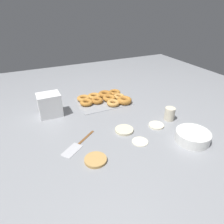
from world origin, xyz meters
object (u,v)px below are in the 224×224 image
at_px(container_stack, 50,105).
at_px(paper_cup, 170,114).
at_px(spatula, 75,147).
at_px(pancake_3, 124,130).
at_px(pancake_2, 96,160).
at_px(pancake_0, 140,141).
at_px(donut_tray, 105,99).
at_px(pancake_1, 156,125).
at_px(batter_bowl, 193,136).

height_order(container_stack, paper_cup, container_stack).
bearing_deg(container_stack, spatula, 97.22).
distance_m(pancake_3, container_stack, 0.54).
xyz_separation_m(pancake_2, pancake_3, (-0.25, -0.17, 0.00)).
distance_m(pancake_0, donut_tray, 0.58).
height_order(pancake_1, batter_bowl, batter_bowl).
height_order(pancake_1, pancake_2, pancake_2).
relative_size(pancake_1, paper_cup, 1.12).
xyz_separation_m(pancake_1, donut_tray, (0.15, -0.48, 0.01)).
height_order(pancake_1, spatula, pancake_1).
distance_m(pancake_3, donut_tray, 0.45).
relative_size(batter_bowl, container_stack, 1.20).
bearing_deg(paper_cup, pancake_1, 14.00).
xyz_separation_m(pancake_0, donut_tray, (-0.03, -0.58, 0.01)).
distance_m(pancake_2, donut_tray, 0.69).
bearing_deg(pancake_0, spatula, -17.31).
bearing_deg(paper_cup, donut_tray, -58.22).
bearing_deg(pancake_3, spatula, 4.64).
height_order(pancake_2, donut_tray, donut_tray).
xyz_separation_m(container_stack, spatula, (-0.05, 0.42, -0.08)).
distance_m(donut_tray, container_stack, 0.44).
distance_m(pancake_1, container_stack, 0.73).
height_order(donut_tray, container_stack, container_stack).
xyz_separation_m(pancake_2, batter_bowl, (-0.56, 0.08, 0.02)).
xyz_separation_m(pancake_3, paper_cup, (-0.34, 0.01, 0.04)).
bearing_deg(paper_cup, pancake_0, 22.54).
bearing_deg(pancake_2, container_stack, -78.37).
relative_size(batter_bowl, paper_cup, 2.21).
relative_size(pancake_1, donut_tray, 0.24).
bearing_deg(pancake_1, paper_cup, -166.00).
bearing_deg(pancake_3, container_stack, -46.72).
bearing_deg(pancake_1, spatula, -1.26).
xyz_separation_m(pancake_2, donut_tray, (-0.31, -0.61, 0.01)).
height_order(pancake_1, paper_cup, paper_cup).
relative_size(donut_tray, batter_bowl, 2.09).
relative_size(pancake_0, batter_bowl, 0.48).
bearing_deg(pancake_3, donut_tray, -97.83).
bearing_deg(pancake_2, batter_bowl, 171.92).
xyz_separation_m(pancake_2, spatula, (0.06, -0.15, -0.00)).
distance_m(pancake_1, pancake_2, 0.49).
xyz_separation_m(batter_bowl, paper_cup, (-0.03, -0.24, 0.01)).
distance_m(pancake_2, batter_bowl, 0.56).
distance_m(pancake_0, spatula, 0.36).
height_order(batter_bowl, spatula, batter_bowl).
bearing_deg(batter_bowl, pancake_3, -39.44).
xyz_separation_m(pancake_3, donut_tray, (-0.06, -0.44, 0.01)).
bearing_deg(container_stack, paper_cup, 150.64).
height_order(paper_cup, spatula, paper_cup).
distance_m(batter_bowl, paper_cup, 0.25).
bearing_deg(batter_bowl, container_stack, -43.65).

